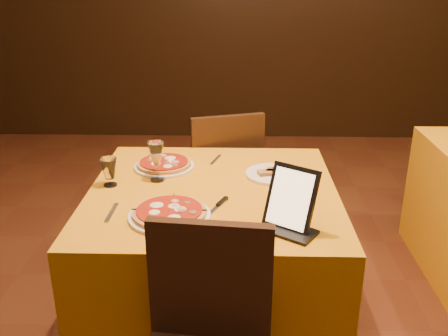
{
  "coord_description": "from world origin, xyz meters",
  "views": [
    {
      "loc": [
        -0.23,
        -1.57,
        1.66
      ],
      "look_at": [
        -0.28,
        0.44,
        0.86
      ],
      "focal_mm": 40.0,
      "sensor_mm": 36.0,
      "label": 1
    }
  ],
  "objects_px": {
    "chair_main_far": "(220,179)",
    "wine_glass": "(156,161)",
    "main_table": "(214,261)",
    "water_glass": "(109,172)",
    "tablet": "(291,198)",
    "pizza_near": "(170,214)",
    "pizza_far": "(164,165)"
  },
  "relations": [
    {
      "from": "main_table",
      "to": "pizza_near",
      "type": "xyz_separation_m",
      "value": [
        -0.16,
        -0.28,
        0.39
      ]
    },
    {
      "from": "chair_main_far",
      "to": "tablet",
      "type": "relative_size",
      "value": 3.73
    },
    {
      "from": "chair_main_far",
      "to": "tablet",
      "type": "distance_m",
      "value": 1.26
    },
    {
      "from": "pizza_far",
      "to": "tablet",
      "type": "bearing_deg",
      "value": -46.25
    },
    {
      "from": "main_table",
      "to": "pizza_near",
      "type": "relative_size",
      "value": 3.38
    },
    {
      "from": "main_table",
      "to": "tablet",
      "type": "xyz_separation_m",
      "value": [
        0.31,
        -0.34,
        0.49
      ]
    },
    {
      "from": "chair_main_far",
      "to": "tablet",
      "type": "xyz_separation_m",
      "value": [
        0.31,
        -1.15,
        0.41
      ]
    },
    {
      "from": "pizza_far",
      "to": "water_glass",
      "type": "xyz_separation_m",
      "value": [
        -0.21,
        -0.22,
        0.05
      ]
    },
    {
      "from": "main_table",
      "to": "pizza_near",
      "type": "distance_m",
      "value": 0.5
    },
    {
      "from": "main_table",
      "to": "pizza_far",
      "type": "xyz_separation_m",
      "value": [
        -0.25,
        0.25,
        0.39
      ]
    },
    {
      "from": "water_glass",
      "to": "tablet",
      "type": "relative_size",
      "value": 0.53
    },
    {
      "from": "pizza_near",
      "to": "pizza_far",
      "type": "height_order",
      "value": "same"
    },
    {
      "from": "pizza_near",
      "to": "water_glass",
      "type": "height_order",
      "value": "water_glass"
    },
    {
      "from": "pizza_far",
      "to": "wine_glass",
      "type": "distance_m",
      "value": 0.18
    },
    {
      "from": "water_glass",
      "to": "pizza_far",
      "type": "bearing_deg",
      "value": 45.91
    },
    {
      "from": "wine_glass",
      "to": "chair_main_far",
      "type": "bearing_deg",
      "value": 69.94
    },
    {
      "from": "water_glass",
      "to": "pizza_near",
      "type": "bearing_deg",
      "value": -44.48
    },
    {
      "from": "main_table",
      "to": "tablet",
      "type": "bearing_deg",
      "value": -47.55
    },
    {
      "from": "wine_glass",
      "to": "water_glass",
      "type": "xyz_separation_m",
      "value": [
        -0.2,
        -0.07,
        -0.03
      ]
    },
    {
      "from": "chair_main_far",
      "to": "water_glass",
      "type": "height_order",
      "value": "chair_main_far"
    },
    {
      "from": "chair_main_far",
      "to": "tablet",
      "type": "height_order",
      "value": "tablet"
    },
    {
      "from": "water_glass",
      "to": "tablet",
      "type": "distance_m",
      "value": 0.86
    },
    {
      "from": "main_table",
      "to": "pizza_near",
      "type": "height_order",
      "value": "pizza_near"
    },
    {
      "from": "pizza_near",
      "to": "tablet",
      "type": "xyz_separation_m",
      "value": [
        0.47,
        -0.06,
        0.1
      ]
    },
    {
      "from": "main_table",
      "to": "chair_main_far",
      "type": "bearing_deg",
      "value": 90.0
    },
    {
      "from": "main_table",
      "to": "tablet",
      "type": "relative_size",
      "value": 4.51
    },
    {
      "from": "chair_main_far",
      "to": "wine_glass",
      "type": "bearing_deg",
      "value": 52.93
    },
    {
      "from": "pizza_far",
      "to": "tablet",
      "type": "xyz_separation_m",
      "value": [
        0.56,
        -0.59,
        0.1
      ]
    },
    {
      "from": "chair_main_far",
      "to": "water_glass",
      "type": "relative_size",
      "value": 7.0
    },
    {
      "from": "main_table",
      "to": "water_glass",
      "type": "relative_size",
      "value": 8.46
    },
    {
      "from": "main_table",
      "to": "chair_main_far",
      "type": "xyz_separation_m",
      "value": [
        0.0,
        0.81,
        0.08
      ]
    },
    {
      "from": "main_table",
      "to": "pizza_far",
      "type": "bearing_deg",
      "value": 135.42
    }
  ]
}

